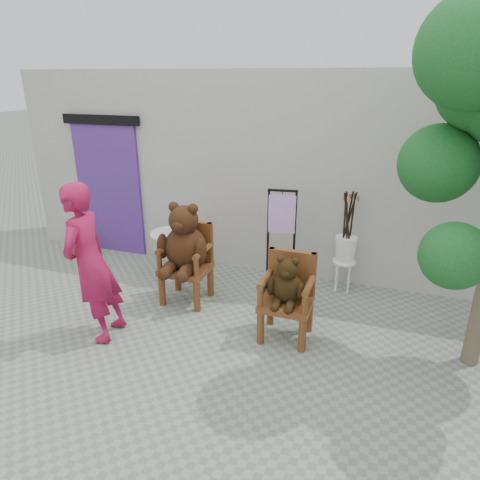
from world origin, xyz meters
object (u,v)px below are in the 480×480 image
(chair_small, at_px, (287,289))
(chair_big, at_px, (185,247))
(display_stand, at_px, (280,255))
(person, at_px, (90,264))
(stool_bucket, at_px, (345,248))
(cafe_table, at_px, (171,249))

(chair_small, bearing_deg, chair_big, 164.76)
(chair_big, bearing_deg, display_stand, 27.87)
(person, xyz_separation_m, display_stand, (1.79, 1.72, -0.34))
(chair_big, height_order, chair_small, chair_big)
(display_stand, height_order, stool_bucket, display_stand)
(cafe_table, bearing_deg, stool_bucket, 8.20)
(chair_big, bearing_deg, cafe_table, 131.33)
(chair_small, bearing_deg, stool_bucket, 70.33)
(chair_small, xyz_separation_m, display_stand, (-0.33, 1.02, -0.03))
(chair_small, xyz_separation_m, person, (-2.12, -0.71, 0.30))
(person, bearing_deg, chair_big, 144.15)
(chair_small, distance_m, stool_bucket, 1.49)
(person, height_order, cafe_table, person)
(chair_small, bearing_deg, person, -161.61)
(cafe_table, relative_size, display_stand, 0.47)
(display_stand, bearing_deg, stool_bucket, 16.62)
(chair_big, distance_m, stool_bucket, 2.23)
(cafe_table, xyz_separation_m, stool_bucket, (2.55, 0.37, 0.20))
(cafe_table, relative_size, stool_bucket, 0.48)
(person, relative_size, display_stand, 1.22)
(chair_small, distance_m, person, 2.26)
(chair_small, height_order, display_stand, display_stand)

